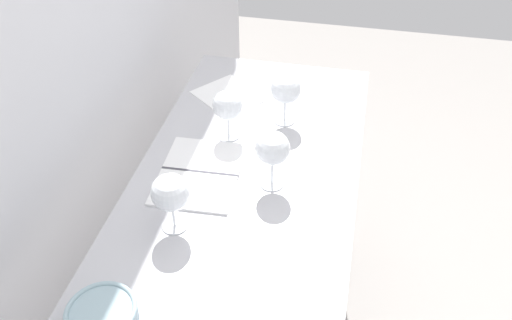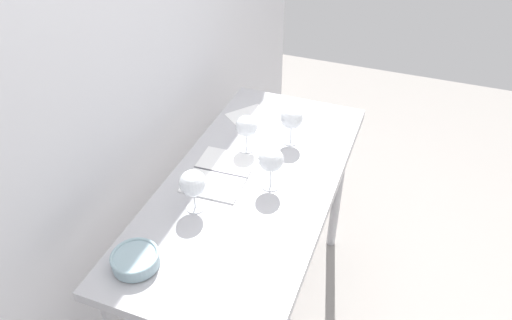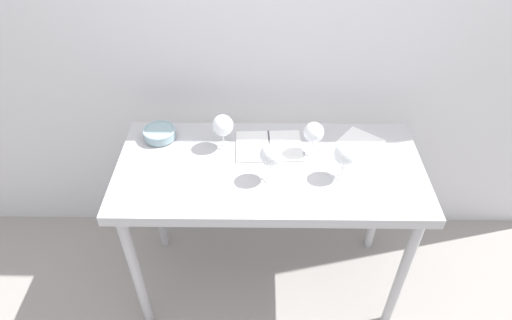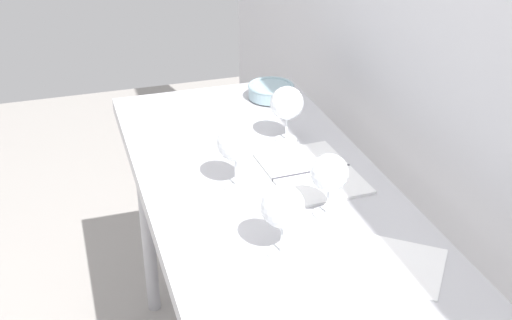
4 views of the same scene
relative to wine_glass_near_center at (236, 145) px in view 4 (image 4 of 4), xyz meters
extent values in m
cube|color=silver|center=(0.00, 0.58, 0.27)|extent=(3.80, 0.04, 2.60)
cube|color=#B3B3B8|center=(0.00, 0.09, -0.15)|extent=(1.40, 0.64, 0.04)
cube|color=#B3B3B8|center=(0.00, -0.24, -0.15)|extent=(1.40, 0.01, 0.05)
cylinder|color=#B3B3B8|center=(-0.64, -0.17, -0.60)|extent=(0.05, 0.05, 0.86)
cylinder|color=#B3B3B8|center=(-0.64, 0.35, -0.60)|extent=(0.05, 0.05, 0.86)
cylinder|color=white|center=(0.00, 0.00, -0.12)|extent=(0.07, 0.07, 0.00)
cylinder|color=white|center=(0.00, 0.00, -0.08)|extent=(0.01, 0.01, 0.09)
sphere|color=white|center=(0.00, 0.00, 0.00)|extent=(0.10, 0.10, 0.10)
cylinder|color=maroon|center=(0.00, 0.00, -0.01)|extent=(0.07, 0.07, 0.03)
cylinder|color=white|center=(0.20, 0.18, -0.12)|extent=(0.07, 0.07, 0.00)
cylinder|color=white|center=(0.20, 0.18, -0.08)|extent=(0.01, 0.01, 0.07)
sphere|color=white|center=(0.20, 0.18, -0.01)|extent=(0.09, 0.09, 0.09)
cylinder|color=#5C0D20|center=(0.20, 0.18, -0.02)|extent=(0.07, 0.07, 0.02)
cylinder|color=white|center=(-0.22, 0.22, -0.12)|extent=(0.07, 0.07, 0.00)
cylinder|color=white|center=(-0.22, 0.22, -0.08)|extent=(0.01, 0.01, 0.08)
sphere|color=white|center=(-0.22, 0.22, 0.00)|extent=(0.10, 0.10, 0.10)
cylinder|color=#591317|center=(-0.22, 0.22, -0.02)|extent=(0.07, 0.07, 0.03)
cylinder|color=white|center=(0.31, 0.02, -0.12)|extent=(0.07, 0.07, 0.00)
cylinder|color=white|center=(0.31, 0.02, -0.08)|extent=(0.01, 0.01, 0.08)
sphere|color=white|center=(0.31, 0.02, 0.00)|extent=(0.10, 0.10, 0.10)
cylinder|color=maroon|center=(0.31, 0.02, -0.02)|extent=(0.07, 0.07, 0.02)
cube|color=white|center=(-0.08, 0.21, -0.12)|extent=(0.17, 0.24, 0.01)
cube|color=white|center=(0.07, 0.22, -0.12)|extent=(0.17, 0.24, 0.01)
cube|color=#3F3F47|center=(-0.01, 0.22, -0.12)|extent=(0.02, 0.23, 0.01)
cube|color=white|center=(0.42, 0.24, -0.12)|extent=(0.28, 0.29, 0.00)
cylinder|color=#4C4C4C|center=(-0.54, 0.28, -0.12)|extent=(0.14, 0.14, 0.01)
cylinder|color=#8CA8B2|center=(-0.54, 0.28, -0.10)|extent=(0.15, 0.15, 0.04)
torus|color=#8CA8B2|center=(-0.54, 0.28, -0.08)|extent=(0.16, 0.16, 0.01)
camera|label=1|loc=(-1.15, -0.19, 0.92)|focal=37.78mm
camera|label=2|loc=(-1.39, -0.46, 1.12)|focal=34.03mm
camera|label=3|loc=(-0.05, -1.42, 1.21)|focal=31.03mm
camera|label=4|loc=(1.46, -0.41, 0.77)|focal=46.48mm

